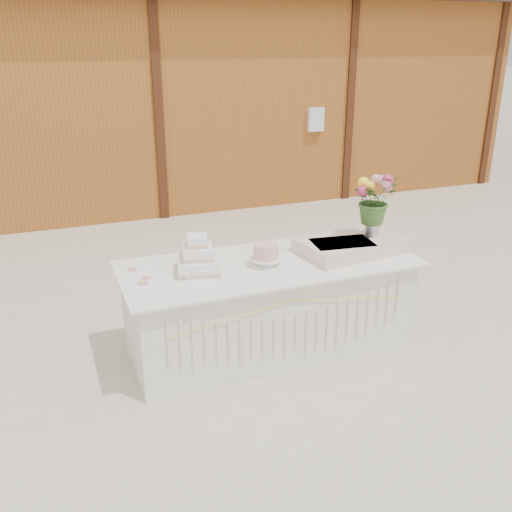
% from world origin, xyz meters
% --- Properties ---
extents(ground, '(80.00, 80.00, 0.00)m').
position_xyz_m(ground, '(0.00, 0.00, 0.00)').
color(ground, beige).
rests_on(ground, ground).
extents(barn, '(12.60, 4.60, 3.30)m').
position_xyz_m(barn, '(-0.01, 5.99, 1.68)').
color(barn, '#9B4F20').
rests_on(barn, ground).
extents(cake_table, '(2.40, 1.00, 0.77)m').
position_xyz_m(cake_table, '(0.00, -0.00, 0.39)').
color(cake_table, white).
rests_on(cake_table, ground).
extents(wedding_cake, '(0.39, 0.39, 0.30)m').
position_xyz_m(wedding_cake, '(-0.58, 0.04, 0.87)').
color(wedding_cake, white).
rests_on(wedding_cake, cake_table).
extents(pink_cake_stand, '(0.25, 0.25, 0.18)m').
position_xyz_m(pink_cake_stand, '(-0.05, -0.05, 0.87)').
color(pink_cake_stand, white).
rests_on(pink_cake_stand, cake_table).
extents(satin_runner, '(0.96, 0.63, 0.11)m').
position_xyz_m(satin_runner, '(0.76, -0.01, 0.83)').
color(satin_runner, '#F7D0C6').
rests_on(satin_runner, cake_table).
extents(flower_vase, '(0.12, 0.12, 0.17)m').
position_xyz_m(flower_vase, '(0.93, -0.02, 0.97)').
color(flower_vase, '#B7B7BC').
rests_on(flower_vase, satin_runner).
extents(bouquet, '(0.43, 0.39, 0.42)m').
position_xyz_m(bouquet, '(0.93, -0.02, 1.26)').
color(bouquet, '#3B6327').
rests_on(bouquet, flower_vase).
extents(loose_flowers, '(0.17, 0.38, 0.02)m').
position_xyz_m(loose_flowers, '(-1.03, 0.07, 0.78)').
color(loose_flowers, pink).
rests_on(loose_flowers, cake_table).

